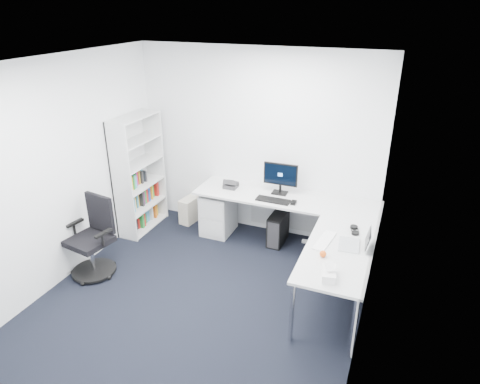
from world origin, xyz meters
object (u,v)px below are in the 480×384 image
at_px(monitor, 280,178).
at_px(laptop, 350,236).
at_px(task_chair, 89,239).
at_px(l_desk, 277,232).
at_px(bookshelf, 139,174).

bearing_deg(monitor, laptop, -44.28).
bearing_deg(task_chair, l_desk, 41.09).
height_order(l_desk, task_chair, task_chair).
height_order(l_desk, laptop, laptop).
relative_size(task_chair, laptop, 3.13).
bearing_deg(task_chair, bookshelf, 104.27).
distance_m(l_desk, monitor, 0.75).
xyz_separation_m(l_desk, laptop, (1.01, -0.63, 0.49)).
height_order(bookshelf, task_chair, bookshelf).
xyz_separation_m(bookshelf, laptop, (3.19, -0.68, -0.02)).
bearing_deg(l_desk, bookshelf, 178.68).
bearing_deg(bookshelf, task_chair, -85.28).
height_order(l_desk, bookshelf, bookshelf).
bearing_deg(l_desk, task_chair, -148.46).
height_order(monitor, laptop, monitor).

